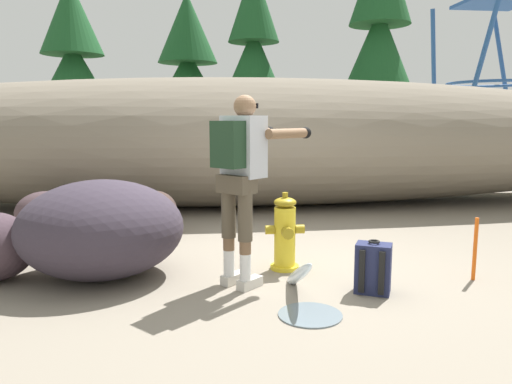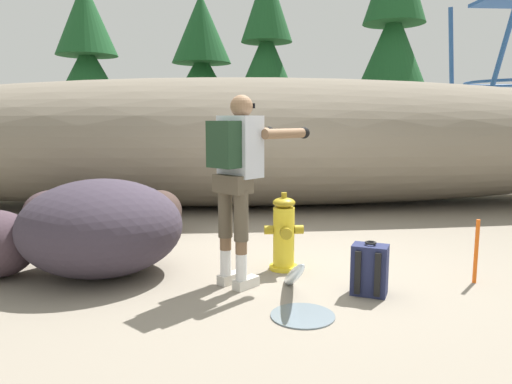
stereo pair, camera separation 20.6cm
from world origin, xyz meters
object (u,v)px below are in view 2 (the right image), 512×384
fire_hydrant (284,234)px  boulder_large (101,228)px  utility_worker (239,166)px  survey_stake (476,251)px  boulder_mid (53,212)px  boulder_outlier (159,212)px  spare_backpack (370,270)px

fire_hydrant → boulder_large: size_ratio=0.51×
utility_worker → survey_stake: utility_worker is taller
fire_hydrant → boulder_mid: fire_hydrant is taller
fire_hydrant → boulder_outlier: 2.19m
boulder_large → boulder_outlier: boulder_large is taller
utility_worker → boulder_mid: bearing=94.5°
fire_hydrant → spare_backpack: size_ratio=1.67×
utility_worker → spare_backpack: 1.46m
spare_backpack → boulder_mid: (-3.49, 2.46, 0.08)m
boulder_mid → survey_stake: survey_stake is taller
boulder_large → survey_stake: boulder_large is taller
fire_hydrant → boulder_outlier: fire_hydrant is taller
spare_backpack → boulder_outlier: boulder_outlier is taller
boulder_large → fire_hydrant: bearing=1.4°
boulder_large → survey_stake: bearing=-7.9°
fire_hydrant → survey_stake: size_ratio=1.31×
spare_backpack → boulder_mid: boulder_mid is taller
utility_worker → survey_stake: bearing=-46.1°
utility_worker → boulder_large: utility_worker is taller
fire_hydrant → boulder_outlier: bearing=131.4°
utility_worker → spare_backpack: size_ratio=3.66×
fire_hydrant → spare_backpack: 1.01m
boulder_outlier → survey_stake: (3.17, -2.17, 0.01)m
utility_worker → boulder_outlier: (-0.99, 2.07, -0.81)m
survey_stake → boulder_mid: bearing=153.8°
boulder_large → boulder_mid: bearing=120.9°
boulder_mid → boulder_outlier: size_ratio=1.15×
fire_hydrant → survey_stake: fire_hydrant is taller
fire_hydrant → boulder_mid: 3.31m
boulder_large → boulder_outlier: (0.34, 1.68, -0.18)m
utility_worker → survey_stake: 2.32m
boulder_large → boulder_outlier: size_ratio=2.21×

